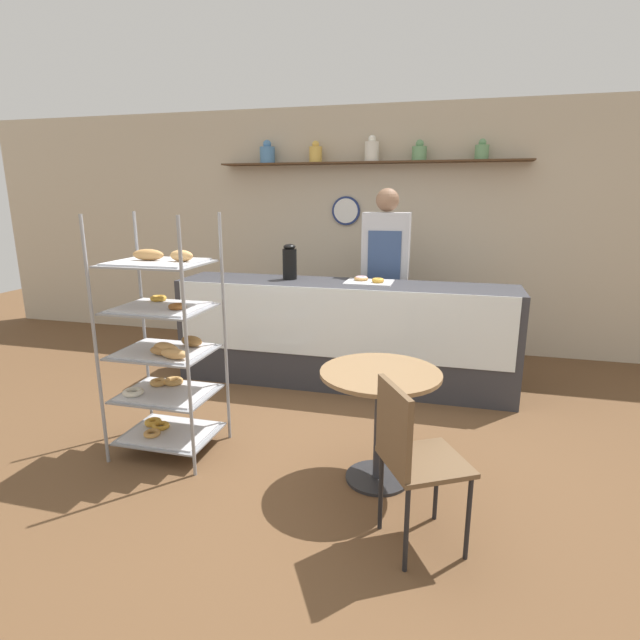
{
  "coord_description": "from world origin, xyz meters",
  "views": [
    {
      "loc": [
        0.93,
        -3.08,
        1.74
      ],
      "look_at": [
        0.0,
        0.46,
        0.82
      ],
      "focal_mm": 28.0,
      "sensor_mm": 36.0,
      "label": 1
    }
  ],
  "objects_px": {
    "cafe_table": "(380,399)",
    "cafe_chair": "(410,450)",
    "person_worker": "(385,272)",
    "donut_tray_counter": "(368,281)",
    "coffee_carafe": "(290,262)",
    "pastry_rack": "(164,349)"
  },
  "relations": [
    {
      "from": "donut_tray_counter",
      "to": "coffee_carafe",
      "type": "bearing_deg",
      "value": -179.93
    },
    {
      "from": "cafe_table",
      "to": "person_worker",
      "type": "bearing_deg",
      "value": 96.98
    },
    {
      "from": "cafe_table",
      "to": "cafe_chair",
      "type": "bearing_deg",
      "value": -68.35
    },
    {
      "from": "person_worker",
      "to": "cafe_chair",
      "type": "bearing_deg",
      "value": -79.77
    },
    {
      "from": "coffee_carafe",
      "to": "donut_tray_counter",
      "type": "bearing_deg",
      "value": 0.07
    },
    {
      "from": "cafe_chair",
      "to": "coffee_carafe",
      "type": "height_order",
      "value": "coffee_carafe"
    },
    {
      "from": "cafe_table",
      "to": "coffee_carafe",
      "type": "relative_size",
      "value": 2.19
    },
    {
      "from": "pastry_rack",
      "to": "person_worker",
      "type": "height_order",
      "value": "person_worker"
    },
    {
      "from": "cafe_chair",
      "to": "cafe_table",
      "type": "bearing_deg",
      "value": -7.83
    },
    {
      "from": "person_worker",
      "to": "cafe_table",
      "type": "distance_m",
      "value": 2.21
    },
    {
      "from": "cafe_table",
      "to": "cafe_chair",
      "type": "distance_m",
      "value": 0.62
    },
    {
      "from": "cafe_chair",
      "to": "donut_tray_counter",
      "type": "distance_m",
      "value": 2.34
    },
    {
      "from": "pastry_rack",
      "to": "coffee_carafe",
      "type": "distance_m",
      "value": 1.72
    },
    {
      "from": "pastry_rack",
      "to": "cafe_table",
      "type": "height_order",
      "value": "pastry_rack"
    },
    {
      "from": "cafe_table",
      "to": "donut_tray_counter",
      "type": "bearing_deg",
      "value": 102.16
    },
    {
      "from": "pastry_rack",
      "to": "cafe_chair",
      "type": "distance_m",
      "value": 1.79
    },
    {
      "from": "person_worker",
      "to": "coffee_carafe",
      "type": "xyz_separation_m",
      "value": [
        -0.84,
        -0.5,
        0.13
      ]
    },
    {
      "from": "pastry_rack",
      "to": "cafe_chair",
      "type": "xyz_separation_m",
      "value": [
        1.68,
        -0.59,
        -0.2
      ]
    },
    {
      "from": "donut_tray_counter",
      "to": "cafe_chair",
      "type": "bearing_deg",
      "value": -75.3
    },
    {
      "from": "cafe_table",
      "to": "cafe_chair",
      "type": "height_order",
      "value": "cafe_chair"
    },
    {
      "from": "pastry_rack",
      "to": "person_worker",
      "type": "xyz_separation_m",
      "value": [
        1.19,
        2.14,
        0.25
      ]
    },
    {
      "from": "pastry_rack",
      "to": "donut_tray_counter",
      "type": "bearing_deg",
      "value": 56.16
    }
  ]
}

